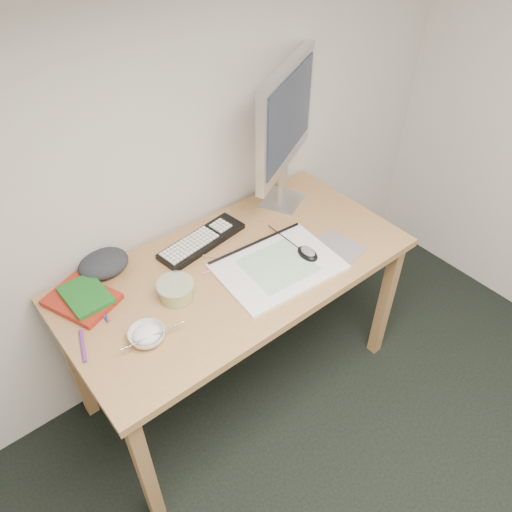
# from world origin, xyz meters

# --- Properties ---
(desk) EXTENTS (1.40, 0.70, 0.75)m
(desk) POSITION_xyz_m (0.28, 1.43, 0.67)
(desk) COLOR #AD7E4F
(desk) RESTS_ON ground
(mousepad) EXTENTS (0.24, 0.22, 0.00)m
(mousepad) POSITION_xyz_m (0.64, 1.25, 0.75)
(mousepad) COLOR gray
(mousepad) RESTS_ON desk
(sketchpad) EXTENTS (0.49, 0.37, 0.01)m
(sketchpad) POSITION_xyz_m (0.40, 1.32, 0.76)
(sketchpad) COLOR white
(sketchpad) RESTS_ON desk
(keyboard) EXTENTS (0.41, 0.18, 0.02)m
(keyboard) POSITION_xyz_m (0.25, 1.64, 0.76)
(keyboard) COLOR black
(keyboard) RESTS_ON desk
(monitor) EXTENTS (0.51, 0.29, 0.64)m
(monitor) POSITION_xyz_m (0.71, 1.65, 1.15)
(monitor) COLOR silver
(monitor) RESTS_ON desk
(mouse) EXTENTS (0.07, 0.11, 0.04)m
(mouse) POSITION_xyz_m (0.53, 1.29, 0.78)
(mouse) COLOR black
(mouse) RESTS_ON sketchpad
(rice_bowl) EXTENTS (0.16, 0.16, 0.04)m
(rice_bowl) POSITION_xyz_m (-0.18, 1.33, 0.77)
(rice_bowl) COLOR silver
(rice_bowl) RESTS_ON desk
(chopsticks) EXTENTS (0.22, 0.04, 0.02)m
(chopsticks) POSITION_xyz_m (-0.17, 1.30, 0.79)
(chopsticks) COLOR silver
(chopsticks) RESTS_ON rice_bowl
(fruit_tub) EXTENTS (0.16, 0.16, 0.07)m
(fruit_tub) POSITION_xyz_m (0.00, 1.44, 0.78)
(fruit_tub) COLOR #DBCA4D
(fruit_tub) RESTS_ON desk
(book_red) EXTENTS (0.26, 0.29, 0.02)m
(book_red) POSITION_xyz_m (-0.28, 1.64, 0.76)
(book_red) COLOR maroon
(book_red) RESTS_ON desk
(book_green) EXTENTS (0.15, 0.20, 0.02)m
(book_green) POSITION_xyz_m (-0.27, 1.63, 0.78)
(book_green) COLOR #18621E
(book_green) RESTS_ON book_red
(cloth_lump) EXTENTS (0.19, 0.17, 0.07)m
(cloth_lump) POSITION_xyz_m (-0.14, 1.74, 0.78)
(cloth_lump) COLOR #24282B
(cloth_lump) RESTS_ON desk
(pencil_pink) EXTENTS (0.19, 0.04, 0.01)m
(pencil_pink) POSITION_xyz_m (0.24, 1.47, 0.75)
(pencil_pink) COLOR pink
(pencil_pink) RESTS_ON desk
(pencil_tan) EXTENTS (0.13, 0.16, 0.01)m
(pencil_tan) POSITION_xyz_m (0.27, 1.49, 0.75)
(pencil_tan) COLOR tan
(pencil_tan) RESTS_ON desk
(pencil_black) EXTENTS (0.19, 0.01, 0.01)m
(pencil_black) POSITION_xyz_m (0.36, 1.50, 0.75)
(pencil_black) COLOR black
(pencil_black) RESTS_ON desk
(marker_blue) EXTENTS (0.03, 0.13, 0.01)m
(marker_blue) POSITION_xyz_m (-0.25, 1.55, 0.76)
(marker_blue) COLOR #1E29A4
(marker_blue) RESTS_ON desk
(marker_orange) EXTENTS (0.01, 0.12, 0.01)m
(marker_orange) POSITION_xyz_m (-0.25, 1.55, 0.76)
(marker_orange) COLOR #C35816
(marker_orange) RESTS_ON desk
(marker_purple) EXTENTS (0.06, 0.14, 0.01)m
(marker_purple) POSITION_xyz_m (-0.37, 1.44, 0.76)
(marker_purple) COLOR #6D2997
(marker_purple) RESTS_ON desk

